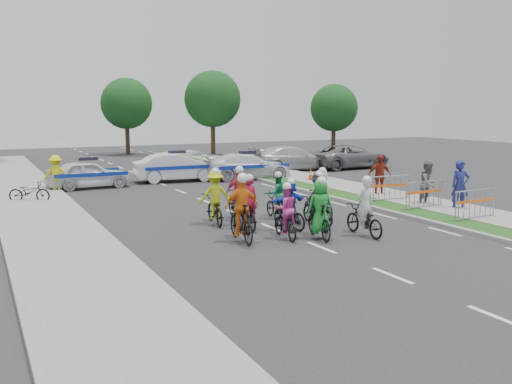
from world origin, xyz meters
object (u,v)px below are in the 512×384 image
spectator_1 (428,184)px  police_car_2 (247,166)px  rider_6 (248,210)px  barrier_0 (475,206)px  spectator_2 (379,176)px  cone_0 (289,188)px  rider_10 (215,202)px  civilian_suv (350,157)px  rider_4 (318,204)px  rider_9 (239,199)px  rider_8 (277,201)px  civilian_sedan (291,158)px  spectator_0 (460,186)px  police_car_1 (177,167)px  tree_4 (126,104)px  rider_0 (364,216)px  parked_bike (29,192)px  tree_1 (213,99)px  rider_3 (242,216)px  rider_5 (290,208)px  rider_7 (321,199)px  police_car_0 (88,174)px  rider_2 (285,217)px  rider_1 (320,215)px  barrier_2 (390,189)px  cone_1 (311,176)px

spectator_1 → police_car_2: bearing=90.3°
rider_6 → barrier_0: bearing=172.9°
spectator_2 → cone_0: 4.01m
rider_10 → civilian_suv: size_ratio=0.36×
rider_4 → civilian_suv: size_ratio=0.33×
rider_9 → rider_8: bearing=169.4°
rider_4 → rider_8: bearing=-65.7°
civilian_sedan → spectator_0: 15.15m
rider_10 → police_car_1: 11.54m
barrier_0 → tree_4: tree_4 is taller
rider_0 → spectator_0: bearing=-160.9°
rider_10 → parked_bike: rider_10 is taller
police_car_1 → parked_bike: police_car_1 is taller
parked_bike → police_car_2: bearing=-48.8°
civilian_sedan → barrier_0: 17.03m
civilian_sedan → tree_1: 12.96m
rider_3 → barrier_0: size_ratio=1.02×
rider_5 → rider_6: 1.34m
rider_7 → police_car_0: 12.97m
rider_2 → civilian_sedan: size_ratio=0.34×
spectator_0 → parked_bike: (-14.39, 9.32, -0.51)m
rider_8 → spectator_0: (6.90, -1.76, 0.32)m
rider_2 → tree_4: 32.89m
police_car_0 → civilian_suv: civilian_suv is taller
spectator_2 → civilian_suv: bearing=77.9°
rider_1 → barrier_2: rider_1 is taller
rider_2 → barrier_2: 7.98m
police_car_0 → police_car_2: (8.45, -0.23, 0.02)m
rider_0 → police_car_2: (2.85, 14.14, 0.09)m
rider_9 → tree_4: size_ratio=0.30×
police_car_1 → rider_4: bearing=-171.5°
rider_0 → tree_1: bearing=-101.6°
cone_1 → barrier_0: bearing=-92.6°
tree_1 → civilian_suv: bearing=-72.3°
rider_1 → rider_9: rider_9 is taller
rider_3 → rider_10: bearing=-89.9°
police_car_2 → barrier_2: (1.87, -9.64, -0.14)m
cone_1 → rider_4: bearing=-120.7°
rider_3 → rider_5: (2.10, 0.85, -0.07)m
rider_4 → parked_bike: bearing=-48.4°
spectator_0 → police_car_2: bearing=125.2°
spectator_0 → tree_4: tree_4 is taller
rider_9 → rider_1: bearing=108.2°
rider_5 → cone_0: rider_5 is taller
police_car_1 → civilian_sedan: bearing=-70.2°
civilian_suv → cone_1: size_ratio=7.76×
rider_6 → barrier_2: size_ratio=0.92×
police_car_1 → cone_1: 7.06m
police_car_1 → tree_4: 18.79m
tree_1 → police_car_1: bearing=-118.9°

